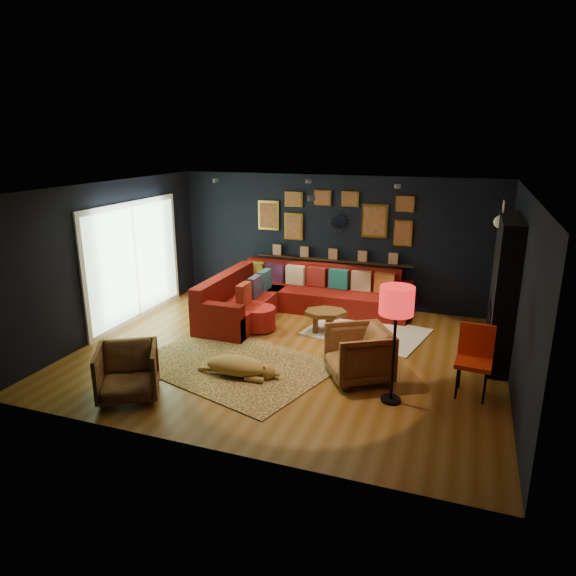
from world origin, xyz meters
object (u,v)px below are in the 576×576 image
(gold_stool, at_px, (146,367))
(dog, at_px, (236,362))
(coffee_table, at_px, (326,315))
(floor_lamp, at_px, (397,306))
(orange_chair, at_px, (475,354))
(armchair_right, at_px, (359,351))
(pouf, at_px, (259,318))
(sectional, at_px, (290,298))
(armchair_left, at_px, (127,370))

(gold_stool, relative_size, dog, 0.33)
(coffee_table, relative_size, floor_lamp, 0.58)
(gold_stool, height_order, orange_chair, orange_chair)
(floor_lamp, height_order, dog, floor_lamp)
(armchair_right, xyz_separation_m, gold_stool, (-2.79, -1.07, -0.21))
(floor_lamp, bearing_deg, gold_stool, -170.17)
(pouf, bearing_deg, sectional, 77.51)
(orange_chair, bearing_deg, armchair_right, -172.35)
(armchair_left, relative_size, dog, 0.63)
(floor_lamp, bearing_deg, armchair_left, -162.22)
(sectional, xyz_separation_m, armchair_left, (-0.89, -3.86, 0.07))
(sectional, distance_m, orange_chair, 4.05)
(pouf, bearing_deg, gold_stool, -106.89)
(armchair_left, height_order, armchair_right, armchair_right)
(floor_lamp, bearing_deg, pouf, 145.47)
(pouf, distance_m, dog, 1.85)
(pouf, xyz_separation_m, gold_stool, (-0.72, -2.38, -0.01))
(floor_lamp, bearing_deg, coffee_table, 125.41)
(coffee_table, xyz_separation_m, floor_lamp, (1.46, -2.06, 0.98))
(armchair_right, distance_m, dog, 1.75)
(armchair_left, xyz_separation_m, dog, (1.07, 1.04, -0.18))
(armchair_left, xyz_separation_m, orange_chair, (4.26, 1.63, 0.17))
(orange_chair, bearing_deg, dog, -165.12)
(armchair_right, bearing_deg, dog, -103.82)
(orange_chair, bearing_deg, armchair_left, -154.64)
(orange_chair, bearing_deg, sectional, 150.94)
(coffee_table, height_order, gold_stool, gold_stool)
(dog, bearing_deg, orange_chair, 8.70)
(coffee_table, relative_size, armchair_left, 1.15)
(dog, bearing_deg, gold_stool, -155.03)
(sectional, relative_size, orange_chair, 3.58)
(orange_chair, distance_m, dog, 3.26)
(orange_chair, height_order, dog, orange_chair)
(gold_stool, xyz_separation_m, floor_lamp, (3.33, 0.58, 1.10))
(armchair_left, relative_size, floor_lamp, 0.50)
(armchair_right, xyz_separation_m, floor_lamp, (0.54, -0.49, 0.89))
(coffee_table, height_order, pouf, pouf)
(armchair_left, bearing_deg, dog, 13.20)
(pouf, height_order, dog, pouf)
(gold_stool, bearing_deg, sectional, 74.40)
(pouf, relative_size, orange_chair, 0.62)
(coffee_table, distance_m, gold_stool, 3.24)
(floor_lamp, distance_m, dog, 2.46)
(gold_stool, bearing_deg, pouf, 73.11)
(dog, bearing_deg, sectional, 91.90)
(armchair_right, relative_size, floor_lamp, 0.54)
(sectional, distance_m, gold_stool, 3.52)
(floor_lamp, xyz_separation_m, dog, (-2.21, -0.01, -1.09))
(armchair_right, height_order, orange_chair, orange_chair)
(dog, bearing_deg, armchair_right, 15.05)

